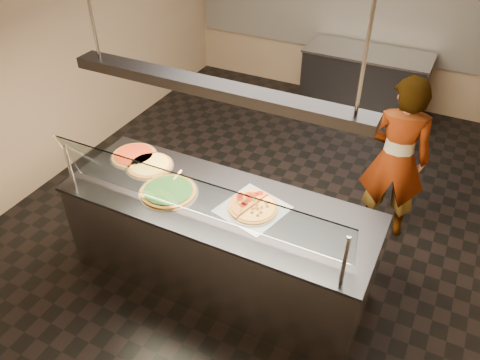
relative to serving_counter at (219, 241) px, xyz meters
The scene contains 17 objects.
ground 1.32m from the serving_counter, 93.59° to the left, with size 5.00×6.00×0.02m, color black.
wall_front 2.07m from the serving_counter, 92.46° to the right, with size 5.00×0.02×3.00m, color tan.
wall_left 3.04m from the serving_counter, 154.68° to the left, with size 0.02×6.00×3.00m, color tan.
tile_band 4.29m from the serving_counter, 91.05° to the left, with size 4.90×0.02×1.20m, color silver.
serving_counter is the anchor object (origin of this frame).
sneeze_guard 0.83m from the serving_counter, 90.00° to the right, with size 2.43×0.18×0.54m.
perforated_tray 0.56m from the serving_counter, ahead, with size 0.58×0.58×0.01m.
half_pizza_pepperoni 0.54m from the serving_counter, 10.61° to the left, with size 0.29×0.43×0.05m.
half_pizza_sausage 0.63m from the serving_counter, ahead, with size 0.29×0.43×0.04m.
pizza_spinach 0.65m from the serving_counter, 168.56° to the right, with size 0.51×0.51×0.03m.
pizza_cheese 0.94m from the serving_counter, 168.46° to the left, with size 0.43×0.43×0.03m.
pizza_tomato 1.15m from the serving_counter, 167.38° to the left, with size 0.44×0.44×0.03m.
pizza_spatula 0.66m from the serving_counter, 168.99° to the left, with size 0.19×0.23×0.02m.
prep_table 3.79m from the serving_counter, 85.27° to the left, with size 1.73×0.74×0.93m.
worker 1.86m from the serving_counter, 49.32° to the left, with size 0.63×0.41×1.73m, color black.
heat_lamp_housing 1.48m from the serving_counter, 86.42° to the right, with size 2.30×0.18×0.08m, color #343439.
lamp_rod_right 2.26m from the serving_counter, ahead, with size 0.02×0.02×1.01m, color #B7B7BC.
Camera 1 is at (1.57, -3.81, 3.39)m, focal length 35.00 mm.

